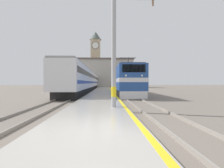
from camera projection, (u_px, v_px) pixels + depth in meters
ground_plane at (103, 91)px, 35.55m from camera, size 200.00×200.00×0.00m
platform at (103, 92)px, 30.56m from camera, size 3.58×140.00×0.32m
rail_track_near at (121, 92)px, 30.69m from camera, size 2.83×140.00×0.16m
rail_track_far at (82, 93)px, 30.42m from camera, size 2.83×140.00×0.16m
locomotive_train at (124, 81)px, 26.11m from camera, size 2.92×18.05×4.87m
passenger_train at (88, 81)px, 41.68m from camera, size 2.92×52.20×4.17m
catenary_mast at (115, 47)px, 10.29m from camera, size 2.63×0.31×7.23m
clock_tower at (96, 57)px, 70.96m from camera, size 4.67×4.67×22.51m
station_building at (99, 73)px, 63.60m from camera, size 24.63×6.99×10.41m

